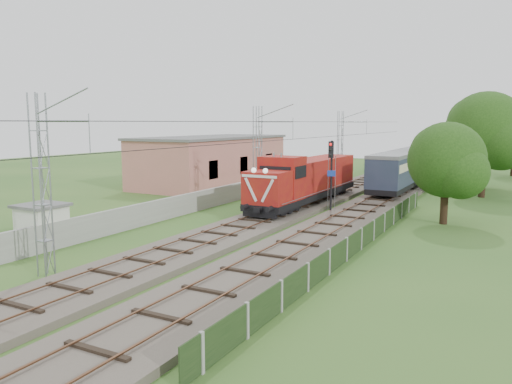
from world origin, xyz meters
The scene contains 14 objects.
ground centered at (0.00, 0.00, 0.00)m, with size 140.00×140.00×0.00m, color #2F5921.
track_main centered at (0.00, 7.00, 0.18)m, with size 4.20×70.00×0.45m.
track_side centered at (5.00, 20.00, 0.18)m, with size 4.20×80.00×0.45m.
catenary centered at (-2.95, 12.00, 4.05)m, with size 3.31×70.00×8.00m.
boundary_wall centered at (-6.50, 12.00, 0.75)m, with size 0.25×40.00×1.50m, color #9E9E99.
station_building centered at (-15.00, 24.00, 2.63)m, with size 8.40×20.40×5.22m.
fence centered at (8.00, 3.00, 0.60)m, with size 0.12×32.00×1.20m.
locomotive centered at (0.00, 14.66, 2.18)m, with size 2.90×16.54×4.20m.
coach_rake centered at (5.00, 61.82, 2.41)m, with size 2.88×85.91×3.33m.
signal_post centered at (3.02, 12.11, 3.74)m, with size 0.57×0.47×5.44m.
relay_hut centered at (-7.40, -4.62, 1.21)m, with size 2.33×2.33×2.40m.
tree_a centered at (10.97, 12.35, 4.24)m, with size 5.25×5.00×6.81m.
tree_b centered at (12.36, 26.66, 5.93)m, with size 7.33×6.98×9.50m.
tree_c centered at (11.59, 33.86, 4.71)m, with size 5.82×5.55×7.55m.
Camera 1 is at (15.26, -22.50, 6.75)m, focal length 35.00 mm.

